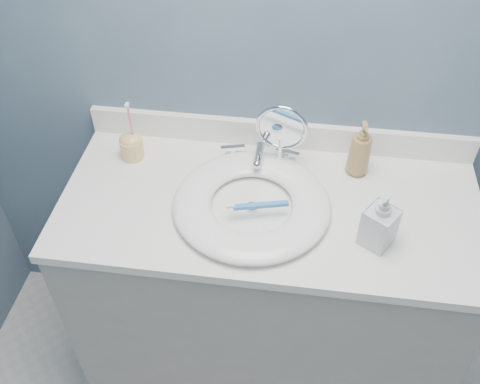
% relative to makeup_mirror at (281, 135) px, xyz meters
% --- Properties ---
extents(back_wall, '(2.20, 0.02, 2.40)m').
position_rel_makeup_mirror_xyz_m(back_wall, '(-0.01, 0.12, 0.19)').
color(back_wall, '#4B5871').
rests_on(back_wall, ground).
extents(vanity_cabinet, '(1.20, 0.55, 0.85)m').
position_rel_makeup_mirror_xyz_m(vanity_cabinet, '(-0.01, -0.16, -0.58)').
color(vanity_cabinet, '#A5A097').
rests_on(vanity_cabinet, ground).
extents(countertop, '(1.22, 0.57, 0.03)m').
position_rel_makeup_mirror_xyz_m(countertop, '(-0.01, -0.16, -0.14)').
color(countertop, white).
rests_on(countertop, vanity_cabinet).
extents(backsplash, '(1.22, 0.02, 0.09)m').
position_rel_makeup_mirror_xyz_m(backsplash, '(-0.01, 0.11, -0.08)').
color(backsplash, white).
rests_on(backsplash, countertop).
extents(basin, '(0.45, 0.45, 0.04)m').
position_rel_makeup_mirror_xyz_m(basin, '(-0.06, -0.19, -0.11)').
color(basin, white).
rests_on(basin, countertop).
extents(drain, '(0.04, 0.04, 0.01)m').
position_rel_makeup_mirror_xyz_m(drain, '(-0.06, -0.19, -0.12)').
color(drain, silver).
rests_on(drain, countertop).
extents(faucet, '(0.25, 0.13, 0.07)m').
position_rel_makeup_mirror_xyz_m(faucet, '(-0.06, 0.01, -0.10)').
color(faucet, silver).
rests_on(faucet, countertop).
extents(makeup_mirror, '(0.16, 0.09, 0.23)m').
position_rel_makeup_mirror_xyz_m(makeup_mirror, '(0.00, 0.00, 0.00)').
color(makeup_mirror, silver).
rests_on(makeup_mirror, countertop).
extents(soap_bottle_amber, '(0.08, 0.08, 0.18)m').
position_rel_makeup_mirror_xyz_m(soap_bottle_amber, '(0.24, 0.01, -0.03)').
color(soap_bottle_amber, olive).
rests_on(soap_bottle_amber, countertop).
extents(soap_bottle_clear, '(0.11, 0.11, 0.17)m').
position_rel_makeup_mirror_xyz_m(soap_bottle_clear, '(0.28, -0.27, -0.04)').
color(soap_bottle_clear, silver).
rests_on(soap_bottle_clear, countertop).
extents(toothbrush_holder, '(0.07, 0.07, 0.21)m').
position_rel_makeup_mirror_xyz_m(toothbrush_holder, '(-0.46, -0.01, -0.08)').
color(toothbrush_holder, '#E2C271').
rests_on(toothbrush_holder, countertop).
extents(toothbrush_lying, '(0.17, 0.06, 0.02)m').
position_rel_makeup_mirror_xyz_m(toothbrush_lying, '(-0.04, -0.22, -0.08)').
color(toothbrush_lying, '#377EC6').
rests_on(toothbrush_lying, basin).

